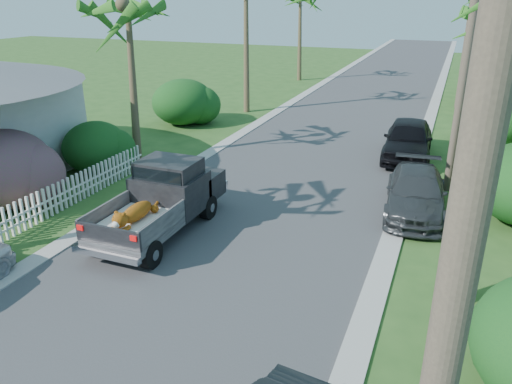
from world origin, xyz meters
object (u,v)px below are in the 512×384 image
at_px(parked_car_rf, 408,140).
at_px(pickup_truck, 166,196).
at_px(palm_r_b, 504,13).
at_px(utility_pole_b, 466,59).
at_px(utility_pole_a, 451,317).
at_px(parked_car_rm, 416,193).
at_px(utility_pole_d, 469,18).
at_px(utility_pole_c, 468,29).
at_px(palm_l_b, 126,6).

bearing_deg(parked_car_rf, pickup_truck, -124.29).
height_order(palm_r_b, utility_pole_b, utility_pole_b).
relative_size(palm_r_b, utility_pole_a, 0.80).
relative_size(pickup_truck, parked_car_rf, 1.07).
bearing_deg(parked_car_rm, utility_pole_d, 83.62).
relative_size(parked_car_rm, utility_pole_c, 0.50).
distance_m(palm_r_b, utility_pole_d, 28.05).
distance_m(utility_pole_b, utility_pole_d, 30.00).
bearing_deg(parked_car_rf, palm_l_b, -160.77).
xyz_separation_m(parked_car_rf, palm_l_b, (-10.63, -4.28, 5.33)).
bearing_deg(palm_l_b, utility_pole_d, 68.20).
height_order(parked_car_rf, utility_pole_b, utility_pole_b).
xyz_separation_m(parked_car_rf, utility_pole_a, (1.77, -18.28, 3.78)).
xyz_separation_m(parked_car_rf, utility_pole_d, (1.77, 26.72, 3.78)).
xyz_separation_m(palm_r_b, utility_pole_a, (-1.00, -17.00, -1.35)).
distance_m(pickup_truck, palm_l_b, 8.80).
distance_m(parked_car_rf, utility_pole_c, 12.45).
bearing_deg(pickup_truck, utility_pole_b, 39.68).
xyz_separation_m(utility_pole_b, utility_pole_c, (0.00, 15.00, 0.00)).
height_order(palm_r_b, utility_pole_d, utility_pole_d).
distance_m(palm_l_b, utility_pole_c, 20.30).
distance_m(pickup_truck, utility_pole_a, 12.10).
height_order(parked_car_rm, utility_pole_c, utility_pole_c).
distance_m(palm_l_b, utility_pole_a, 18.77).
distance_m(utility_pole_a, utility_pole_d, 45.00).
bearing_deg(utility_pole_c, utility_pole_b, -90.00).
height_order(palm_l_b, utility_pole_a, utility_pole_a).
relative_size(parked_car_rf, palm_r_b, 0.67).
height_order(parked_car_rm, palm_r_b, palm_r_b).
bearing_deg(utility_pole_b, utility_pole_d, 90.00).
relative_size(palm_r_b, utility_pole_c, 0.80).
height_order(parked_car_rf, utility_pole_c, utility_pole_c).
distance_m(parked_car_rf, utility_pole_d, 27.05).
height_order(parked_car_rm, utility_pole_a, utility_pole_a).
xyz_separation_m(utility_pole_a, utility_pole_c, (0.00, 30.00, 0.00)).
height_order(parked_car_rf, palm_l_b, palm_l_b).
bearing_deg(palm_l_b, pickup_truck, -49.25).
distance_m(palm_l_b, utility_pole_d, 33.42).
relative_size(palm_l_b, utility_pole_c, 0.82).
xyz_separation_m(parked_car_rm, palm_r_b, (1.91, 4.47, 5.29)).
xyz_separation_m(pickup_truck, utility_pole_a, (7.73, -8.58, 3.59)).
distance_m(parked_car_rm, palm_l_b, 12.82).
bearing_deg(parked_car_rf, utility_pole_b, -64.33).
relative_size(pickup_truck, palm_r_b, 0.71).
bearing_deg(parked_car_rm, palm_l_b, 167.94).
distance_m(palm_r_b, utility_pole_b, 2.61).
distance_m(parked_car_rm, utility_pole_d, 32.72).
bearing_deg(utility_pole_a, palm_l_b, 131.53).
relative_size(parked_car_rm, utility_pole_d, 0.50).
bearing_deg(palm_r_b, utility_pole_c, 94.40).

